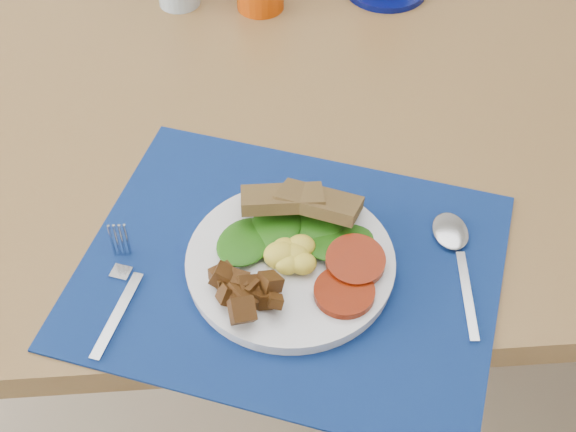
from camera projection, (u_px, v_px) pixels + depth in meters
name	position (u px, v px, depth m)	size (l,w,h in m)	color
table	(346.00, 138.00, 1.26)	(1.40, 0.90, 0.75)	brown
placemat	(290.00, 269.00, 0.98)	(0.50, 0.39, 0.00)	black
breakfast_plate	(287.00, 261.00, 0.96)	(0.25, 0.25, 0.06)	silver
fork	(120.00, 288.00, 0.95)	(0.06, 0.18, 0.00)	#B2B5BA
spoon	(455.00, 250.00, 0.99)	(0.05, 0.19, 0.01)	#B2B5BA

